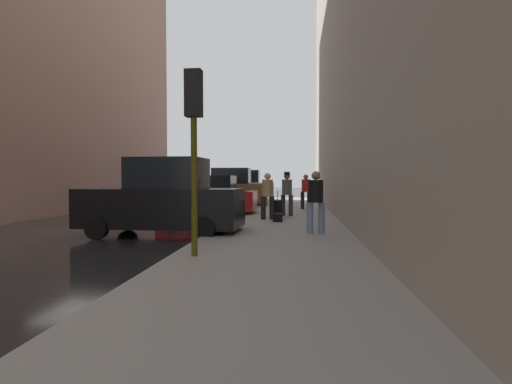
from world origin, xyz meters
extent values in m
plane|color=black|center=(0.00, 0.00, 0.00)|extent=(120.00, 120.00, 0.00)
cube|color=gray|center=(6.00, 0.00, 0.07)|extent=(4.00, 40.00, 0.15)
cube|color=black|center=(2.60, -0.47, 0.82)|extent=(4.67, 2.01, 1.10)
cube|color=black|center=(2.80, -0.48, 1.80)|extent=(2.13, 1.64, 0.90)
cylinder|color=black|center=(1.14, 0.50, 0.32)|extent=(0.65, 0.24, 0.64)
cylinder|color=black|center=(1.07, -1.33, 0.32)|extent=(0.65, 0.24, 0.64)
cylinder|color=black|center=(4.13, 0.39, 0.32)|extent=(0.65, 0.24, 0.64)
cylinder|color=black|center=(4.06, -1.45, 0.32)|extent=(0.65, 0.24, 0.64)
cube|color=#B2191E|center=(2.60, 5.62, 0.69)|extent=(4.22, 1.89, 0.84)
cube|color=black|center=(2.80, 5.62, 1.44)|extent=(1.91, 1.59, 0.70)
cylinder|color=black|center=(1.25, 6.56, 0.32)|extent=(0.64, 0.23, 0.64)
cylinder|color=black|center=(1.22, 4.72, 0.32)|extent=(0.64, 0.23, 0.64)
cylinder|color=black|center=(3.98, 6.52, 0.32)|extent=(0.64, 0.23, 0.64)
cylinder|color=black|center=(3.95, 4.68, 0.32)|extent=(0.64, 0.23, 0.64)
cube|color=brown|center=(2.60, 10.84, 0.82)|extent=(4.63, 1.90, 1.10)
cube|color=black|center=(2.80, 10.84, 1.80)|extent=(2.09, 1.59, 0.90)
cylinder|color=black|center=(1.09, 11.74, 0.32)|extent=(0.64, 0.23, 0.64)
cylinder|color=black|center=(1.12, 9.90, 0.32)|extent=(0.64, 0.23, 0.64)
cylinder|color=black|center=(4.08, 11.78, 0.32)|extent=(0.64, 0.23, 0.64)
cylinder|color=black|center=(4.11, 9.94, 0.32)|extent=(0.64, 0.23, 0.64)
cube|color=silver|center=(2.60, 16.59, 0.82)|extent=(4.65, 1.98, 1.10)
cube|color=black|center=(2.80, 16.60, 1.80)|extent=(2.12, 1.63, 0.90)
cylinder|color=black|center=(1.08, 17.47, 0.32)|extent=(0.65, 0.24, 0.64)
cylinder|color=black|center=(1.13, 15.63, 0.32)|extent=(0.65, 0.24, 0.64)
cylinder|color=black|center=(4.07, 17.55, 0.32)|extent=(0.65, 0.24, 0.64)
cylinder|color=black|center=(4.12, 15.72, 0.32)|extent=(0.65, 0.24, 0.64)
cylinder|color=red|center=(4.45, 2.74, 0.43)|extent=(0.22, 0.22, 0.55)
sphere|color=red|center=(4.45, 2.74, 0.76)|extent=(0.20, 0.20, 0.20)
cylinder|color=red|center=(4.29, 2.74, 0.45)|extent=(0.10, 0.09, 0.09)
cylinder|color=red|center=(4.61, 2.74, 0.45)|extent=(0.10, 0.09, 0.09)
cylinder|color=#514C0F|center=(4.50, -4.07, 1.95)|extent=(0.12, 0.12, 3.60)
cube|color=black|center=(4.50, -4.07, 3.30)|extent=(0.32, 0.24, 0.90)
sphere|color=red|center=(4.50, -3.94, 3.58)|extent=(0.14, 0.14, 0.14)
sphere|color=yellow|center=(4.50, -3.94, 3.30)|extent=(0.14, 0.14, 0.14)
sphere|color=green|center=(4.50, -3.94, 3.02)|extent=(0.14, 0.14, 0.14)
cylinder|color=#333338|center=(6.26, 4.46, 0.57)|extent=(0.21, 0.21, 0.85)
cylinder|color=#333338|center=(5.94, 4.53, 0.57)|extent=(0.21, 0.21, 0.85)
cylinder|color=#4C5156|center=(6.10, 4.50, 1.31)|extent=(0.48, 0.48, 0.62)
sphere|color=#997051|center=(6.10, 4.50, 1.74)|extent=(0.24, 0.24, 0.24)
cylinder|color=black|center=(6.10, 4.50, 1.81)|extent=(0.34, 0.34, 0.02)
cylinder|color=black|center=(6.10, 4.50, 1.87)|extent=(0.23, 0.23, 0.11)
cylinder|color=#728CB2|center=(6.85, -0.57, 0.57)|extent=(0.20, 0.20, 0.85)
cylinder|color=#728CB2|center=(7.17, -0.54, 0.57)|extent=(0.20, 0.20, 0.85)
cylinder|color=black|center=(7.01, -0.55, 1.31)|extent=(0.44, 0.44, 0.62)
sphere|color=#997051|center=(7.01, -0.55, 1.74)|extent=(0.24, 0.24, 0.24)
cylinder|color=black|center=(7.10, 8.20, 0.57)|extent=(0.21, 0.21, 0.85)
cylinder|color=black|center=(6.78, 8.15, 0.57)|extent=(0.21, 0.21, 0.85)
cylinder|color=#A51E23|center=(6.94, 8.17, 1.31)|extent=(0.46, 0.46, 0.62)
sphere|color=#997051|center=(6.94, 8.17, 1.74)|extent=(0.24, 0.24, 0.24)
cylinder|color=black|center=(5.58, 3.07, 0.57)|extent=(0.22, 0.22, 0.85)
cylinder|color=black|center=(5.27, 2.99, 0.57)|extent=(0.22, 0.22, 0.85)
cylinder|color=tan|center=(5.42, 3.03, 1.31)|extent=(0.48, 0.48, 0.62)
sphere|color=beige|center=(5.42, 3.03, 1.74)|extent=(0.24, 0.24, 0.24)
cube|color=black|center=(5.76, 3.76, 0.49)|extent=(0.39, 0.58, 0.68)
cylinder|color=#333333|center=(5.76, 3.76, 1.01)|extent=(0.02, 0.02, 0.36)
cube|color=black|center=(5.83, 2.27, 0.29)|extent=(0.32, 0.44, 0.28)
camera|label=1|loc=(6.47, -11.64, 1.66)|focal=28.00mm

